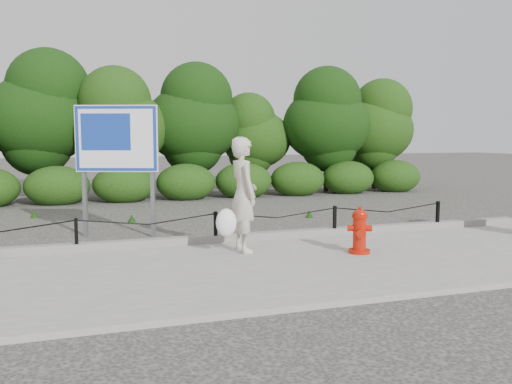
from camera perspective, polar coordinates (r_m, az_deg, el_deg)
name	(u,v)px	position (r m, az deg, el deg)	size (l,w,h in m)	color
ground	(216,247)	(10.34, -4.27, -5.79)	(90.00, 90.00, 0.00)	#2D2B28
sidewalk	(248,270)	(8.46, -0.85, -8.17)	(14.00, 4.00, 0.08)	gray
curb	(215,239)	(10.36, -4.34, -4.92)	(14.00, 0.22, 0.14)	slate
chain_barrier	(216,223)	(10.26, -4.29, -3.29)	(10.06, 0.06, 0.60)	black
treeline	(167,122)	(19.03, -9.37, 7.31)	(20.18, 3.79, 4.81)	black
fire_hydrant	(360,231)	(9.52, 10.85, -4.08)	(0.49, 0.49, 0.80)	#B41606
pedestrian	(242,196)	(9.40, -1.47, -0.46)	(0.79, 0.76, 2.00)	beige
advertising_sign	(116,145)	(11.48, -14.49, 4.86)	(1.61, 0.69, 2.72)	slate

